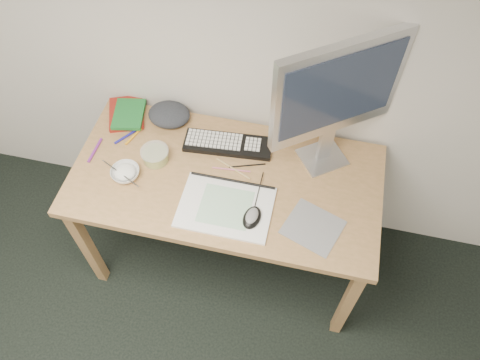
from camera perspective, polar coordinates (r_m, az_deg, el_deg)
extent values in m
plane|color=beige|center=(1.98, -1.56, 18.71)|extent=(3.60, 0.00, 3.60)
cube|color=#B28051|center=(2.49, -18.11, -7.76)|extent=(0.05, 0.05, 0.71)
cube|color=#B28051|center=(2.31, 12.96, -14.39)|extent=(0.05, 0.05, 0.71)
cube|color=#B28051|center=(2.76, -13.28, 2.97)|extent=(0.05, 0.05, 0.71)
cube|color=#B28051|center=(2.59, 14.18, -2.08)|extent=(0.05, 0.05, 0.71)
cube|color=#B28051|center=(2.12, -1.78, 0.01)|extent=(1.40, 0.70, 0.03)
cube|color=slate|center=(1.99, 8.87, -5.70)|extent=(0.28, 0.27, 0.00)
cube|color=white|center=(2.01, -1.77, -3.33)|extent=(0.40, 0.29, 0.01)
cube|color=black|center=(2.21, -1.48, 4.37)|extent=(0.42, 0.16, 0.02)
cube|color=silver|center=(2.20, 9.98, 2.75)|extent=(0.26, 0.26, 0.01)
cube|color=silver|center=(2.13, 10.34, 4.29)|extent=(0.07, 0.06, 0.18)
cube|color=silver|center=(1.89, 11.84, 10.66)|extent=(0.48, 0.36, 0.46)
cube|color=black|center=(1.89, 11.90, 10.90)|extent=(0.42, 0.30, 0.36)
ellipsoid|color=black|center=(1.96, 1.47, -4.41)|extent=(0.09, 0.13, 0.04)
imported|color=white|center=(2.16, -13.79, 0.82)|extent=(0.17, 0.17, 0.04)
cylinder|color=silver|center=(2.13, -14.37, 0.79)|extent=(0.21, 0.11, 0.02)
cylinder|color=gold|center=(2.18, -10.29, 2.99)|extent=(0.13, 0.13, 0.06)
cube|color=maroon|center=(2.41, -13.67, 7.90)|extent=(0.23, 0.26, 0.02)
cube|color=#196629|center=(2.38, -13.40, 7.82)|extent=(0.18, 0.22, 0.02)
ellipsoid|color=#222428|center=(2.33, -8.63, 7.89)|extent=(0.20, 0.18, 0.07)
cylinder|color=#CD6688|center=(2.13, -1.06, 1.29)|extent=(0.18, 0.02, 0.01)
cylinder|color=tan|center=(2.13, -0.85, 1.41)|extent=(0.18, 0.09, 0.01)
cylinder|color=black|center=(2.14, 0.89, 1.78)|extent=(0.16, 0.06, 0.01)
cylinder|color=#1D1B92|center=(2.31, -13.72, 5.19)|extent=(0.08, 0.11, 0.01)
cylinder|color=orange|center=(2.31, -12.77, 5.31)|extent=(0.05, 0.12, 0.01)
cylinder|color=#772589|center=(2.30, -17.27, 3.50)|extent=(0.02, 0.14, 0.01)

